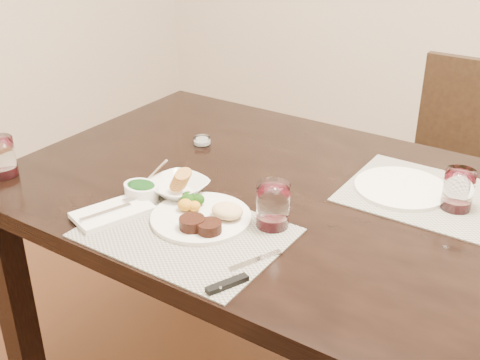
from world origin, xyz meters
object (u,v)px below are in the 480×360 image
Objects in this scene: cracker_bowl at (178,187)px; far_plate at (401,188)px; steak_knife at (235,278)px; dinner_plate at (204,216)px; chair_far at (459,168)px; wine_glass_near at (273,207)px.

far_plate is at bearing 35.67° from cracker_bowl.
steak_knife is 1.36× the size of cracker_bowl.
dinner_plate reaches higher than steak_knife.
dinner_plate is at bearing 164.83° from steak_knife.
dinner_plate is 0.54m from far_plate.
dinner_plate is at bearing -104.94° from chair_far.
far_plate is (0.34, 0.42, -0.01)m from dinner_plate.
steak_knife is 0.90× the size of far_plate.
dinner_plate is 0.99× the size of far_plate.
cracker_bowl is (-0.46, -1.12, 0.27)m from chair_far.
wine_glass_near is at bearing -119.11° from far_plate.
chair_far reaches higher than dinner_plate.
cracker_bowl is at bearing 145.36° from dinner_plate.
cracker_bowl is at bearing 180.00° from wine_glass_near.
steak_knife is (-0.12, -1.35, 0.26)m from chair_far.
steak_knife is (0.19, -0.16, -0.01)m from dinner_plate.
far_plate is at bearing 99.45° from steak_knife.
steak_knife is 0.24m from wine_glass_near.
dinner_plate is 2.25× the size of wine_glass_near.
steak_knife and far_plate have the same top height.
wine_glass_near is at bearing -98.73° from chair_far.
far_plate is (0.14, 0.58, 0.00)m from steak_knife.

